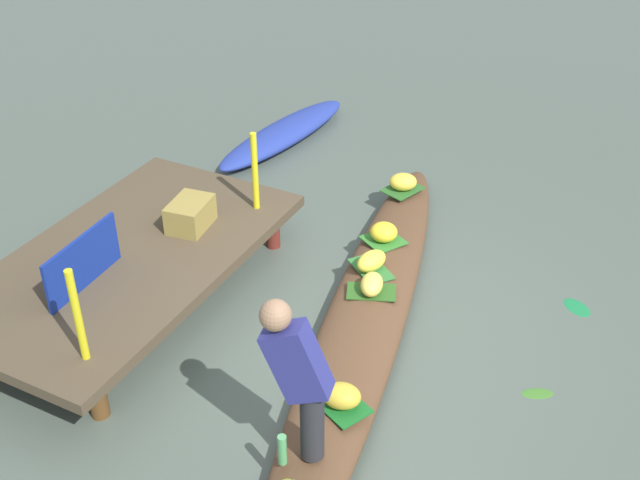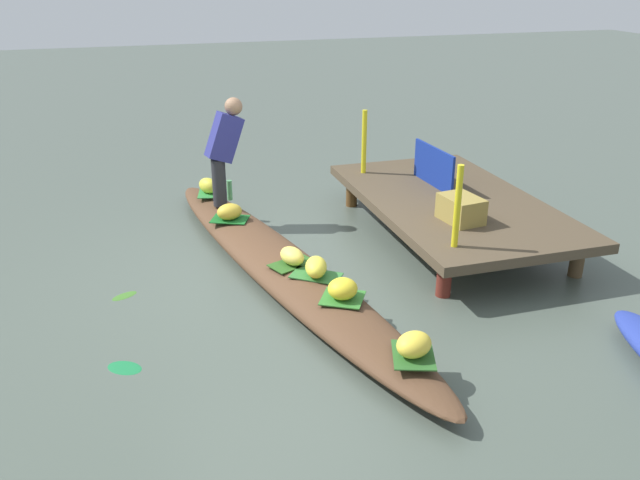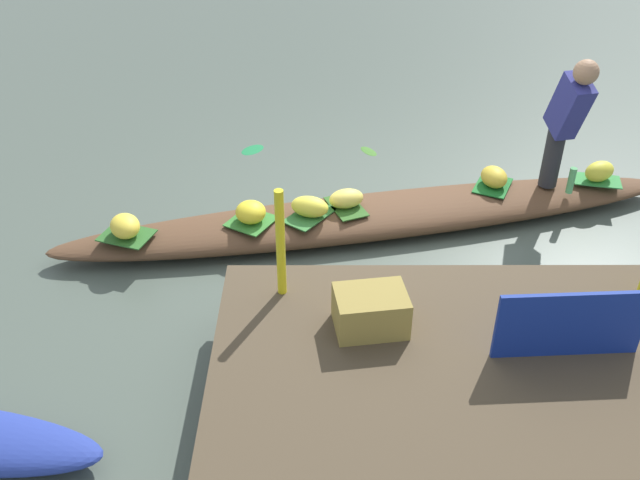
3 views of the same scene
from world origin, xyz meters
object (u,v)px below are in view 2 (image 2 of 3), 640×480
vendor_boat (281,266)px  produce_crate (461,209)px  market_banner (434,166)px  vendor_person (224,146)px  banana_bunch_2 (230,212)px  banana_bunch_1 (292,256)px  banana_bunch_4 (208,186)px  banana_bunch_5 (343,289)px  banana_bunch_0 (414,344)px  banana_bunch_3 (316,267)px  water_bottle (230,190)px

vendor_boat → produce_crate: 1.89m
market_banner → vendor_person: bearing=-107.7°
vendor_boat → banana_bunch_2: (-1.07, -0.31, 0.22)m
banana_bunch_1 → market_banner: bearing=121.2°
banana_bunch_4 → banana_bunch_5: size_ratio=1.14×
vendor_boat → market_banner: 2.36m
banana_bunch_0 → banana_bunch_3: (-1.46, -0.30, -0.00)m
banana_bunch_3 → produce_crate: 1.70m
market_banner → produce_crate: bearing=-15.1°
banana_bunch_2 → water_bottle: size_ratio=1.17×
banana_bunch_0 → banana_bunch_4: 4.15m
banana_bunch_3 → market_banner: (-1.53, 1.88, 0.34)m
water_bottle → vendor_boat: bearing=6.4°
banana_bunch_2 → banana_bunch_3: bearing=17.1°
vendor_boat → vendor_person: 1.80m
vendor_boat → banana_bunch_0: bearing=1.8°
banana_bunch_1 → water_bottle: 1.98m
vendor_person → water_bottle: (-0.14, 0.05, -0.58)m
banana_bunch_0 → market_banner: (-2.99, 1.58, 0.33)m
banana_bunch_0 → water_bottle: size_ratio=1.18×
vendor_boat → market_banner: bearing=103.2°
market_banner → produce_crate: 1.17m
banana_bunch_3 → produce_crate: size_ratio=0.72×
banana_bunch_2 → market_banner: size_ratio=0.32×
water_bottle → produce_crate: bearing=47.1°
water_bottle → banana_bunch_2: bearing=-10.1°
banana_bunch_0 → banana_bunch_2: bearing=-165.5°
vendor_boat → banana_bunch_2: 1.14m
market_banner → produce_crate: size_ratio=2.00×
banana_bunch_5 → vendor_person: vendor_person is taller
banana_bunch_0 → vendor_person: size_ratio=0.23×
banana_bunch_4 → banana_bunch_5: (3.08, 0.69, -0.00)m
banana_bunch_2 → vendor_person: 0.79m
vendor_person → market_banner: 2.41m
vendor_person → vendor_boat: bearing=8.8°
vendor_person → market_banner: size_ratio=1.40×
banana_bunch_4 → banana_bunch_5: 3.15m
banana_bunch_2 → vendor_person: bearing=173.2°
banana_bunch_2 → market_banner: bearing=87.6°
market_banner → banana_bunch_4: bearing=-116.3°
banana_bunch_0 → water_bottle: (-3.74, -0.69, 0.03)m
produce_crate → banana_bunch_4: bearing=-134.6°
banana_bunch_4 → banana_bunch_5: bearing=12.6°
banana_bunch_0 → produce_crate: bearing=144.2°
water_bottle → produce_crate: 2.77m
water_bottle → banana_bunch_3: bearing=9.7°
banana_bunch_0 → banana_bunch_1: banana_bunch_0 is taller
vendor_person → banana_bunch_5: bearing=11.5°
banana_bunch_4 → vendor_person: bearing=18.7°
banana_bunch_0 → produce_crate: size_ratio=0.64×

